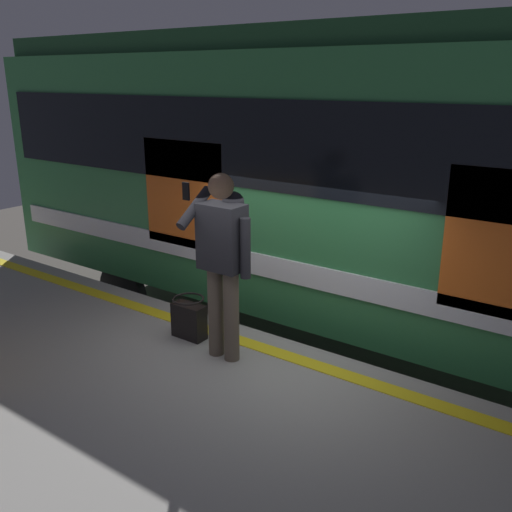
# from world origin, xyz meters

# --- Properties ---
(ground_plane) EXTENTS (23.52, 23.52, 0.00)m
(ground_plane) POSITION_xyz_m (0.00, 0.00, 0.00)
(ground_plane) COLOR #4C4742
(safety_line) EXTENTS (11.80, 0.16, 0.01)m
(safety_line) POSITION_xyz_m (0.00, 0.30, 1.05)
(safety_line) COLOR yellow
(safety_line) RESTS_ON platform
(track_rail_near) EXTENTS (15.65, 0.08, 0.16)m
(track_rail_near) POSITION_xyz_m (0.00, -1.12, 0.08)
(track_rail_near) COLOR slate
(track_rail_near) RESTS_ON ground
(track_rail_far) EXTENTS (15.65, 0.08, 0.16)m
(track_rail_far) POSITION_xyz_m (0.00, -2.56, 0.08)
(track_rail_far) COLOR slate
(track_rail_far) RESTS_ON ground
(train_carriage) EXTENTS (10.13, 2.87, 3.82)m
(train_carriage) POSITION_xyz_m (-0.13, -1.83, 2.45)
(train_carriage) COLOR #2D723F
(train_carriage) RESTS_ON ground
(passenger) EXTENTS (0.57, 0.55, 1.68)m
(passenger) POSITION_xyz_m (0.24, 0.62, 2.04)
(passenger) COLOR brown
(passenger) RESTS_ON platform
(handbag) EXTENTS (0.34, 0.31, 0.42)m
(handbag) POSITION_xyz_m (0.76, 0.52, 1.24)
(handbag) COLOR black
(handbag) RESTS_ON platform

